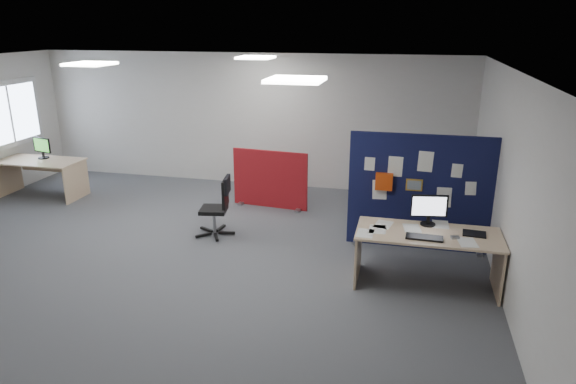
% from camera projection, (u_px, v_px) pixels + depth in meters
% --- Properties ---
extents(floor, '(9.00, 9.00, 0.00)m').
position_uv_depth(floor, '(180.00, 249.00, 7.77)').
color(floor, '#515459').
rests_on(floor, ground).
extents(ceiling, '(9.00, 7.00, 0.02)m').
position_uv_depth(ceiling, '(167.00, 66.00, 6.92)').
color(ceiling, white).
rests_on(ceiling, wall_back).
extents(wall_back, '(9.00, 0.02, 2.70)m').
position_uv_depth(wall_back, '(248.00, 120.00, 10.58)').
color(wall_back, silver).
rests_on(wall_back, floor).
extents(wall_right, '(0.02, 7.00, 2.70)m').
position_uv_depth(wall_right, '(509.00, 185.00, 6.36)').
color(wall_right, silver).
rests_on(wall_right, floor).
extents(window, '(0.06, 1.70, 1.30)m').
position_uv_depth(window, '(9.00, 114.00, 10.09)').
color(window, white).
rests_on(window, wall_left).
extents(ceiling_lights, '(4.10, 4.10, 0.04)m').
position_uv_depth(ceiling_lights, '(209.00, 65.00, 7.47)').
color(ceiling_lights, white).
rests_on(ceiling_lights, ceiling).
extents(navy_divider, '(2.12, 0.30, 1.75)m').
position_uv_depth(navy_divider, '(419.00, 193.00, 7.56)').
color(navy_divider, '#11103B').
rests_on(navy_divider, floor).
extents(main_desk, '(1.81, 0.80, 0.73)m').
position_uv_depth(main_desk, '(427.00, 244.00, 6.58)').
color(main_desk, tan).
rests_on(main_desk, floor).
extents(monitor_main, '(0.47, 0.20, 0.41)m').
position_uv_depth(monitor_main, '(429.00, 208.00, 6.68)').
color(monitor_main, black).
rests_on(monitor_main, main_desk).
extents(keyboard, '(0.46, 0.20, 0.02)m').
position_uv_depth(keyboard, '(424.00, 237.00, 6.32)').
color(keyboard, black).
rests_on(keyboard, main_desk).
extents(mouse, '(0.11, 0.09, 0.03)m').
position_uv_depth(mouse, '(455.00, 237.00, 6.32)').
color(mouse, gray).
rests_on(mouse, main_desk).
extents(paper_tray, '(0.30, 0.25, 0.01)m').
position_uv_depth(paper_tray, '(474.00, 234.00, 6.45)').
color(paper_tray, black).
rests_on(paper_tray, main_desk).
extents(red_divider, '(1.43, 0.30, 1.07)m').
position_uv_depth(red_divider, '(270.00, 180.00, 9.39)').
color(red_divider, maroon).
rests_on(red_divider, floor).
extents(second_desk, '(1.61, 0.80, 0.73)m').
position_uv_depth(second_desk, '(42.00, 169.00, 10.01)').
color(second_desk, tan).
rests_on(second_desk, floor).
extents(monitor_second, '(0.44, 0.21, 0.41)m').
position_uv_depth(monitor_second, '(42.00, 147.00, 9.99)').
color(monitor_second, black).
rests_on(monitor_second, second_desk).
extents(office_chair, '(0.64, 0.63, 0.96)m').
position_uv_depth(office_chair, '(220.00, 203.00, 8.12)').
color(office_chair, black).
rests_on(office_chair, floor).
extents(desk_papers, '(1.47, 0.85, 0.00)m').
position_uv_depth(desk_papers, '(407.00, 230.00, 6.57)').
color(desk_papers, white).
rests_on(desk_papers, main_desk).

